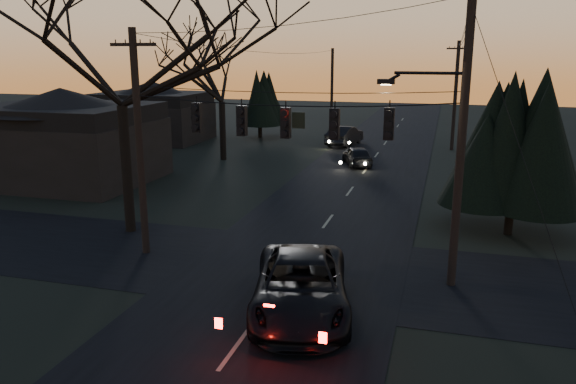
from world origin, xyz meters
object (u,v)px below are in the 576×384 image
(utility_pole_left, at_px, (146,253))
(sedan_oncoming_b, at_px, (345,136))
(utility_pole_far_l, at_px, (331,131))
(bare_tree_left, at_px, (118,51))
(sedan_oncoming_a, at_px, (357,156))
(evergreen_right, at_px, (517,136))
(utility_pole_far_r, at_px, (451,150))
(utility_pole_right, at_px, (451,285))
(suv_near, at_px, (301,286))

(utility_pole_left, height_order, sedan_oncoming_b, utility_pole_left)
(utility_pole_far_l, distance_m, bare_tree_left, 34.66)
(utility_pole_left, distance_m, sedan_oncoming_a, 20.27)
(sedan_oncoming_a, bearing_deg, utility_pole_far_l, -93.12)
(utility_pole_far_l, bearing_deg, evergreen_right, -64.98)
(utility_pole_far_r, height_order, sedan_oncoming_a, utility_pole_far_r)
(utility_pole_left, bearing_deg, utility_pole_far_l, 90.00)
(bare_tree_left, relative_size, evergreen_right, 1.50)
(utility_pole_right, xyz_separation_m, evergreen_right, (2.35, 6.31, 4.25))
(evergreen_right, bearing_deg, utility_pole_right, -110.44)
(bare_tree_left, distance_m, sedan_oncoming_b, 27.02)
(utility_pole_right, bearing_deg, sedan_oncoming_b, 107.29)
(sedan_oncoming_a, relative_size, sedan_oncoming_b, 0.80)
(utility_pole_far_r, distance_m, suv_near, 31.69)
(bare_tree_left, bearing_deg, suv_near, -31.55)
(utility_pole_far_r, height_order, utility_pole_far_l, utility_pole_far_r)
(suv_near, bearing_deg, evergreen_right, 41.88)
(utility_pole_far_r, distance_m, sedan_oncoming_b, 8.74)
(utility_pole_far_l, xyz_separation_m, sedan_oncoming_b, (2.80, -8.06, 0.80))
(utility_pole_left, distance_m, evergreen_right, 15.81)
(bare_tree_left, relative_size, sedan_oncoming_b, 2.25)
(evergreen_right, bearing_deg, sedan_oncoming_b, 117.07)
(utility_pole_far_l, relative_size, evergreen_right, 1.09)
(utility_pole_left, distance_m, sedan_oncoming_b, 28.09)
(utility_pole_far_r, height_order, evergreen_right, evergreen_right)
(utility_pole_right, bearing_deg, utility_pole_left, 180.00)
(utility_pole_right, distance_m, utility_pole_far_r, 28.00)
(evergreen_right, distance_m, suv_near, 12.27)
(evergreen_right, height_order, suv_near, evergreen_right)
(bare_tree_left, height_order, suv_near, bare_tree_left)
(evergreen_right, distance_m, sedan_oncoming_a, 16.24)
(evergreen_right, distance_m, sedan_oncoming_b, 24.53)
(utility_pole_right, distance_m, evergreen_right, 7.97)
(utility_pole_far_l, bearing_deg, utility_pole_far_r, -34.82)
(sedan_oncoming_a, bearing_deg, sedan_oncoming_b, -94.68)
(utility_pole_far_r, distance_m, bare_tree_left, 30.08)
(sedan_oncoming_b, bearing_deg, suv_near, 108.43)
(utility_pole_far_r, height_order, suv_near, utility_pole_far_r)
(utility_pole_right, distance_m, utility_pole_far_l, 37.79)
(utility_pole_far_l, height_order, evergreen_right, evergreen_right)
(sedan_oncoming_a, height_order, sedan_oncoming_b, sedan_oncoming_b)
(utility_pole_left, relative_size, suv_near, 1.41)
(suv_near, bearing_deg, bare_tree_left, 135.07)
(utility_pole_left, relative_size, evergreen_right, 1.16)
(bare_tree_left, xyz_separation_m, suv_near, (9.18, -5.64, -6.84))
(evergreen_right, xyz_separation_m, sedan_oncoming_b, (-11.05, 21.63, -3.45))
(utility_pole_far_l, bearing_deg, utility_pole_left, -90.00)
(evergreen_right, xyz_separation_m, suv_near, (-6.72, -9.69, -3.42))
(evergreen_right, bearing_deg, utility_pole_far_r, 96.19)
(bare_tree_left, bearing_deg, sedan_oncoming_b, 79.31)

